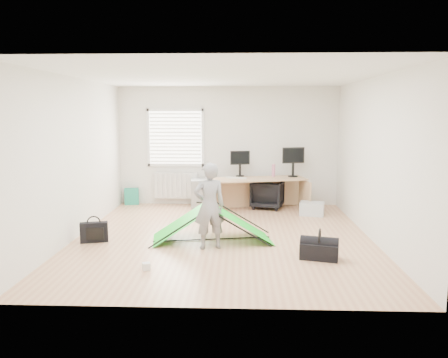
{
  "coord_description": "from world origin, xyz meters",
  "views": [
    {
      "loc": [
        0.3,
        -7.24,
        2.11
      ],
      "look_at": [
        0.0,
        0.4,
        0.95
      ],
      "focal_mm": 35.0,
      "sensor_mm": 36.0,
      "label": 1
    }
  ],
  "objects_px": {
    "desk": "(257,194)",
    "storage_crate": "(312,209)",
    "monitor_left": "(240,167)",
    "laptop_bag": "(94,232)",
    "kite": "(212,222)",
    "person": "(209,206)",
    "duffel_bag": "(319,251)",
    "thermos": "(274,170)",
    "monitor_right": "(293,166)",
    "filing_cabinet": "(200,193)",
    "office_chair": "(268,194)"
  },
  "relations": [
    {
      "from": "kite",
      "to": "office_chair",
      "type": "bearing_deg",
      "value": 56.94
    },
    {
      "from": "desk",
      "to": "person",
      "type": "height_order",
      "value": "person"
    },
    {
      "from": "filing_cabinet",
      "to": "laptop_bag",
      "type": "xyz_separation_m",
      "value": [
        -1.5,
        -2.79,
        -0.15
      ]
    },
    {
      "from": "person",
      "to": "thermos",
      "type": "bearing_deg",
      "value": -128.73
    },
    {
      "from": "monitor_left",
      "to": "person",
      "type": "height_order",
      "value": "person"
    },
    {
      "from": "thermos",
      "to": "storage_crate",
      "type": "distance_m",
      "value": 1.24
    },
    {
      "from": "office_chair",
      "to": "kite",
      "type": "relative_size",
      "value": 0.35
    },
    {
      "from": "person",
      "to": "storage_crate",
      "type": "relative_size",
      "value": 2.79
    },
    {
      "from": "storage_crate",
      "to": "monitor_left",
      "type": "bearing_deg",
      "value": 155.84
    },
    {
      "from": "kite",
      "to": "monitor_right",
      "type": "bearing_deg",
      "value": 47.39
    },
    {
      "from": "thermos",
      "to": "person",
      "type": "bearing_deg",
      "value": -112.0
    },
    {
      "from": "desk",
      "to": "person",
      "type": "bearing_deg",
      "value": -120.96
    },
    {
      "from": "monitor_left",
      "to": "duffel_bag",
      "type": "xyz_separation_m",
      "value": [
        1.17,
        -3.45,
        -0.8
      ]
    },
    {
      "from": "desk",
      "to": "storage_crate",
      "type": "xyz_separation_m",
      "value": [
        1.13,
        -0.39,
        -0.22
      ]
    },
    {
      "from": "desk",
      "to": "storage_crate",
      "type": "height_order",
      "value": "desk"
    },
    {
      "from": "kite",
      "to": "storage_crate",
      "type": "xyz_separation_m",
      "value": [
        1.96,
        1.88,
        -0.17
      ]
    },
    {
      "from": "monitor_right",
      "to": "person",
      "type": "height_order",
      "value": "person"
    },
    {
      "from": "desk",
      "to": "kite",
      "type": "bearing_deg",
      "value": -123.87
    },
    {
      "from": "office_chair",
      "to": "duffel_bag",
      "type": "distance_m",
      "value": 3.48
    },
    {
      "from": "kite",
      "to": "filing_cabinet",
      "type": "bearing_deg",
      "value": 89.42
    },
    {
      "from": "office_chair",
      "to": "person",
      "type": "xyz_separation_m",
      "value": [
        -1.08,
        -2.98,
        0.37
      ]
    },
    {
      "from": "thermos",
      "to": "kite",
      "type": "xyz_separation_m",
      "value": [
        -1.2,
        -2.55,
        -0.54
      ]
    },
    {
      "from": "desk",
      "to": "duffel_bag",
      "type": "distance_m",
      "value": 3.27
    },
    {
      "from": "thermos",
      "to": "duffel_bag",
      "type": "relative_size",
      "value": 0.51
    },
    {
      "from": "storage_crate",
      "to": "monitor_right",
      "type": "bearing_deg",
      "value": 116.58
    },
    {
      "from": "desk",
      "to": "kite",
      "type": "height_order",
      "value": "desk"
    },
    {
      "from": "filing_cabinet",
      "to": "duffel_bag",
      "type": "height_order",
      "value": "filing_cabinet"
    },
    {
      "from": "kite",
      "to": "laptop_bag",
      "type": "height_order",
      "value": "kite"
    },
    {
      "from": "desk",
      "to": "laptop_bag",
      "type": "relative_size",
      "value": 4.72
    },
    {
      "from": "monitor_left",
      "to": "kite",
      "type": "relative_size",
      "value": 0.22
    },
    {
      "from": "desk",
      "to": "monitor_right",
      "type": "bearing_deg",
      "value": 5.58
    },
    {
      "from": "monitor_left",
      "to": "storage_crate",
      "type": "bearing_deg",
      "value": -38.76
    },
    {
      "from": "kite",
      "to": "person",
      "type": "bearing_deg",
      "value": -101.15
    },
    {
      "from": "monitor_right",
      "to": "laptop_bag",
      "type": "height_order",
      "value": "monitor_right"
    },
    {
      "from": "person",
      "to": "monitor_left",
      "type": "bearing_deg",
      "value": -115.57
    },
    {
      "from": "monitor_left",
      "to": "thermos",
      "type": "bearing_deg",
      "value": -15.08
    },
    {
      "from": "person",
      "to": "kite",
      "type": "height_order",
      "value": "person"
    },
    {
      "from": "monitor_left",
      "to": "storage_crate",
      "type": "relative_size",
      "value": 0.9
    },
    {
      "from": "desk",
      "to": "office_chair",
      "type": "xyz_separation_m",
      "value": [
        0.24,
        0.26,
        -0.05
      ]
    },
    {
      "from": "monitor_left",
      "to": "person",
      "type": "xyz_separation_m",
      "value": [
        -0.47,
        -3.0,
        -0.24
      ]
    },
    {
      "from": "monitor_left",
      "to": "person",
      "type": "distance_m",
      "value": 3.05
    },
    {
      "from": "office_chair",
      "to": "storage_crate",
      "type": "height_order",
      "value": "office_chair"
    },
    {
      "from": "laptop_bag",
      "to": "duffel_bag",
      "type": "distance_m",
      "value": 3.63
    },
    {
      "from": "filing_cabinet",
      "to": "laptop_bag",
      "type": "distance_m",
      "value": 3.17
    },
    {
      "from": "monitor_right",
      "to": "duffel_bag",
      "type": "relative_size",
      "value": 0.92
    },
    {
      "from": "monitor_right",
      "to": "filing_cabinet",
      "type": "bearing_deg",
      "value": 163.49
    },
    {
      "from": "thermos",
      "to": "kite",
      "type": "relative_size",
      "value": 0.14
    },
    {
      "from": "monitor_right",
      "to": "person",
      "type": "bearing_deg",
      "value": -133.77
    },
    {
      "from": "monitor_left",
      "to": "thermos",
      "type": "relative_size",
      "value": 1.59
    },
    {
      "from": "duffel_bag",
      "to": "storage_crate",
      "type": "bearing_deg",
      "value": 97.53
    }
  ]
}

